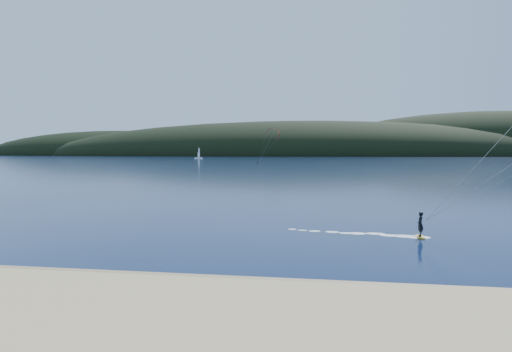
% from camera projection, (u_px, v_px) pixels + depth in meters
% --- Properties ---
extents(ground, '(1800.00, 1800.00, 0.00)m').
position_uv_depth(ground, '(114.00, 312.00, 18.62)').
color(ground, '#071333').
rests_on(ground, ground).
extents(wet_sand, '(220.00, 2.50, 0.10)m').
position_uv_depth(wet_sand, '(156.00, 280.00, 23.05)').
color(wet_sand, '#927655').
rests_on(wet_sand, ground).
extents(headland, '(1200.00, 310.00, 140.00)m').
position_uv_depth(headland, '(328.00, 156.00, 752.78)').
color(headland, black).
rests_on(headland, ground).
extents(kitesurfer_far, '(12.24, 8.16, 17.83)m').
position_uv_depth(kitesurfer_far, '(272.00, 136.00, 220.35)').
color(kitesurfer_far, gold).
rests_on(kitesurfer_far, ground).
extents(sailboat, '(8.09, 5.06, 11.28)m').
position_uv_depth(sailboat, '(199.00, 158.00, 430.62)').
color(sailboat, white).
rests_on(sailboat, ground).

